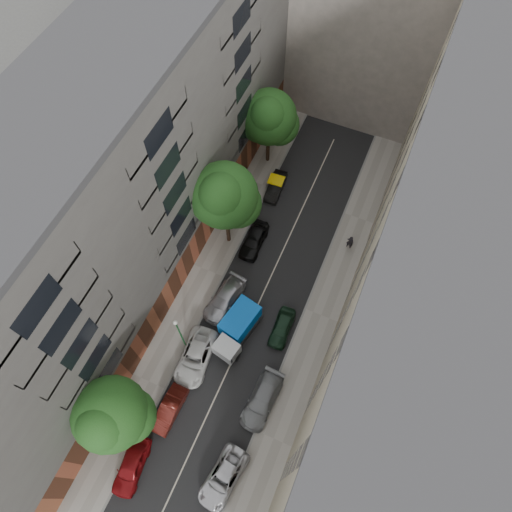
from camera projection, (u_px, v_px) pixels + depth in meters
The scene contains 22 objects.
ground at pixel (263, 293), 41.06m from camera, with size 120.00×120.00×0.00m, color #4C4C49.
road_surface at pixel (263, 293), 41.05m from camera, with size 8.00×44.00×0.02m, color black.
sidewalk_left at pixel (209, 271), 42.02m from camera, with size 3.00×44.00×0.15m, color gray.
sidewalk_right at pixel (321, 315), 39.97m from camera, with size 3.00×44.00×0.15m, color gray.
building_left at pixel (131, 187), 34.29m from camera, with size 8.00×44.00×20.00m, color #4B4846.
building_right at pixel (418, 293), 30.19m from camera, with size 8.00×44.00×20.00m, color tan.
building_endcap at pixel (374, 19), 45.24m from camera, with size 18.00×12.00×18.00m, color gray.
tarp_truck at pixel (236, 329), 38.09m from camera, with size 3.04×5.53×2.39m.
car_left_0 at pixel (131, 466), 33.70m from camera, with size 1.74×4.32×1.47m, color maroon.
car_left_1 at pixel (169, 409), 35.68m from camera, with size 1.38×3.96×1.30m, color #4E140F.
car_left_2 at pixel (196, 357), 37.57m from camera, with size 2.40×5.20×1.45m, color silver.
car_left_3 at pixel (224, 299), 40.00m from camera, with size 1.99×4.91×1.42m, color #B0AFB4.
car_left_4 at pixel (254, 240), 42.80m from camera, with size 1.75×4.35×1.48m, color black.
car_left_5 at pixel (276, 186), 45.87m from camera, with size 1.37×3.92×1.29m, color black.
car_right_0 at pixel (223, 478), 33.41m from camera, with size 2.16×4.69×1.30m, color silver.
car_right_1 at pixel (262, 400), 35.94m from camera, with size 2.03×4.99×1.45m, color slate.
car_right_2 at pixel (282, 328), 38.84m from camera, with size 1.53×3.81×1.30m, color black.
tree_near at pixel (111, 416), 30.68m from camera, with size 5.40×5.15×8.33m.
tree_mid at pixel (225, 198), 37.31m from camera, with size 5.85×5.66×10.29m.
tree_far at pixel (269, 119), 42.86m from camera, with size 5.55×5.31×8.88m.
lamp_post at pixel (179, 331), 35.51m from camera, with size 0.36×0.36×5.66m.
pedestrian at pixel (350, 242), 42.36m from camera, with size 0.65×0.43×1.78m, color black.
Camera 1 is at (5.89, -15.33, 37.79)m, focal length 32.00 mm.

